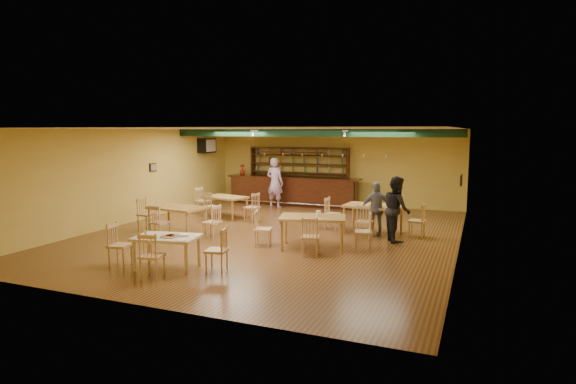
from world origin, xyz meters
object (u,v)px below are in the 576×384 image
at_px(dining_table_b, 373,219).
at_px(patron_right_a, 397,209).
at_px(bar_counter, 293,191).
at_px(dining_table_c, 178,220).
at_px(dining_table_a, 226,207).
at_px(near_table, 167,252).
at_px(dining_table_d, 312,232).
at_px(patron_bar, 275,183).

height_order(dining_table_b, patron_right_a, patron_right_a).
height_order(bar_counter, patron_right_a, patron_right_a).
xyz_separation_m(dining_table_b, dining_table_c, (-5.16, -2.26, -0.01)).
height_order(dining_table_a, near_table, dining_table_a).
bearing_deg(dining_table_d, dining_table_b, 51.86).
bearing_deg(dining_table_c, dining_table_a, 97.60).
height_order(dining_table_d, patron_bar, patron_bar).
height_order(bar_counter, dining_table_c, bar_counter).
bearing_deg(dining_table_c, patron_bar, 89.77).
xyz_separation_m(dining_table_c, patron_right_a, (5.96, 1.46, 0.48)).
height_order(dining_table_a, dining_table_b, dining_table_b).
relative_size(bar_counter, near_table, 4.08).
relative_size(patron_bar, patron_right_a, 1.10).
bearing_deg(patron_bar, patron_right_a, 151.97).
relative_size(dining_table_b, near_table, 1.22).
relative_size(dining_table_b, dining_table_c, 1.03).
distance_m(dining_table_c, patron_bar, 5.43).
bearing_deg(patron_bar, dining_table_a, 82.72).
distance_m(dining_table_a, patron_bar, 2.70).
bearing_deg(dining_table_d, bar_counter, 100.62).
relative_size(bar_counter, dining_table_c, 3.43).
relative_size(dining_table_d, patron_right_a, 0.93).
bearing_deg(dining_table_a, patron_bar, 88.86).
xyz_separation_m(bar_counter, near_table, (0.73, -9.17, -0.21)).
bearing_deg(patron_right_a, dining_table_c, 77.46).
distance_m(dining_table_a, dining_table_b, 5.21).
distance_m(bar_counter, patron_bar, 1.01).
relative_size(dining_table_a, patron_right_a, 0.83).
bearing_deg(bar_counter, near_table, -85.43).
distance_m(bar_counter, dining_table_c, 6.28).
bearing_deg(dining_table_c, near_table, -51.20).
xyz_separation_m(patron_bar, patron_right_a, (5.27, -3.90, -0.09)).
bearing_deg(near_table, dining_table_d, 40.41).
xyz_separation_m(dining_table_d, near_table, (-2.30, -2.86, -0.05)).
bearing_deg(dining_table_b, dining_table_c, -151.72).
distance_m(dining_table_c, near_table, 3.51).
height_order(dining_table_c, near_table, dining_table_c).
bearing_deg(dining_table_a, near_table, -57.57).
bearing_deg(dining_table_b, patron_bar, 149.88).
relative_size(dining_table_d, patron_bar, 0.85).
xyz_separation_m(dining_table_b, dining_table_d, (-1.02, -2.38, 0.00)).
relative_size(near_table, patron_bar, 0.69).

